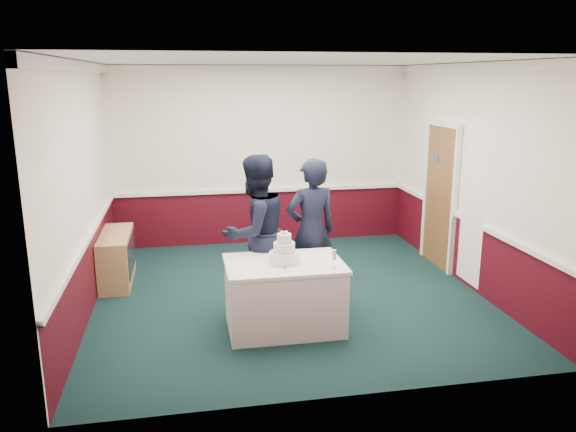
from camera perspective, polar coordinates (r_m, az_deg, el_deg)
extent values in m
plane|color=#112729|center=(7.53, 0.09, -7.95)|extent=(5.00, 5.00, 0.00)
cube|color=white|center=(9.52, -2.71, 6.04)|extent=(5.00, 0.05, 3.00)
cube|color=white|center=(7.09, -19.99, 2.44)|extent=(0.05, 5.00, 3.00)
cube|color=white|center=(7.95, 17.95, 3.78)|extent=(0.05, 5.00, 3.00)
cube|color=white|center=(6.99, 0.10, 15.30)|extent=(5.00, 5.00, 0.05)
cube|color=#420813|center=(9.73, -2.64, -0.09)|extent=(5.00, 0.02, 0.90)
cube|color=white|center=(9.61, -2.66, 2.61)|extent=(4.98, 0.05, 0.06)
cube|color=white|center=(9.41, -2.80, 14.68)|extent=(5.00, 0.08, 0.12)
cube|color=olive|center=(8.72, 15.20, 1.83)|extent=(0.05, 0.90, 2.10)
cube|color=#234799|center=(8.75, 14.84, 5.68)|extent=(0.01, 0.12, 0.12)
cube|color=white|center=(7.76, 18.30, 1.27)|extent=(0.02, 0.60, 2.20)
cube|color=#AC8453|center=(8.22, -17.01, -4.08)|extent=(0.40, 1.20, 0.70)
cube|color=black|center=(8.19, -15.61, -3.70)|extent=(0.01, 1.00, 0.50)
cube|color=white|center=(6.46, -0.38, -8.18)|extent=(1.28, 0.88, 0.76)
cube|color=white|center=(6.32, -0.39, -4.90)|extent=(1.32, 0.92, 0.04)
cylinder|color=white|center=(6.29, -0.39, -4.21)|extent=(0.34, 0.34, 0.12)
cylinder|color=silver|center=(6.31, -0.39, -4.61)|extent=(0.35, 0.35, 0.03)
cylinder|color=white|center=(6.26, -0.39, -3.21)|extent=(0.24, 0.24, 0.11)
cylinder|color=silver|center=(6.27, -0.39, -3.58)|extent=(0.25, 0.25, 0.02)
cylinder|color=white|center=(6.23, -0.39, -2.29)|extent=(0.16, 0.16, 0.10)
cylinder|color=silver|center=(6.24, -0.39, -2.63)|extent=(0.17, 0.17, 0.02)
sphere|color=#EDE5C9|center=(6.21, -0.39, -1.69)|extent=(0.03, 0.03, 0.03)
sphere|color=#EDE5C9|center=(6.23, -0.16, -1.64)|extent=(0.03, 0.03, 0.03)
sphere|color=#EDE5C9|center=(6.23, -0.62, -1.64)|extent=(0.03, 0.03, 0.03)
sphere|color=#EDE5C9|center=(6.19, -0.19, -1.74)|extent=(0.03, 0.03, 0.03)
sphere|color=#EDE5C9|center=(6.19, -0.61, -1.73)|extent=(0.03, 0.03, 0.03)
cube|color=silver|center=(6.12, -0.33, -5.31)|extent=(0.03, 0.22, 0.00)
cylinder|color=silver|center=(6.16, 4.68, -5.23)|extent=(0.05, 0.05, 0.01)
cylinder|color=silver|center=(6.14, 4.69, -4.82)|extent=(0.01, 0.01, 0.09)
cylinder|color=silver|center=(6.11, 4.71, -3.93)|extent=(0.04, 0.04, 0.11)
imported|color=black|center=(6.85, -3.34, -1.73)|extent=(1.18, 1.11, 1.92)
imported|color=black|center=(7.07, 2.36, -1.53)|extent=(0.75, 0.57, 1.85)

